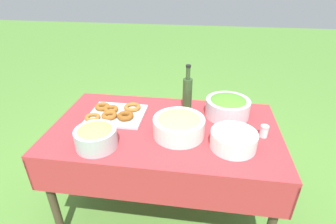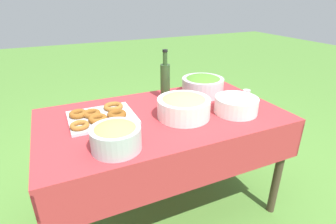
# 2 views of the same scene
# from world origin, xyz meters

# --- Properties ---
(ground_plane) EXTENTS (14.00, 14.00, 0.00)m
(ground_plane) POSITION_xyz_m (0.00, 0.00, 0.00)
(ground_plane) COLOR #568C38
(picnic_table) EXTENTS (1.42, 0.81, 0.71)m
(picnic_table) POSITION_xyz_m (0.00, 0.00, 0.61)
(picnic_table) COLOR #B73338
(picnic_table) RESTS_ON ground_plane
(salad_bowl) EXTENTS (0.29, 0.29, 0.14)m
(salad_bowl) POSITION_xyz_m (-0.39, -0.20, 0.78)
(salad_bowl) COLOR silver
(salad_bowl) RESTS_ON picnic_table
(pasta_bowl) EXTENTS (0.30, 0.30, 0.13)m
(pasta_bowl) POSITION_xyz_m (-0.10, 0.08, 0.78)
(pasta_bowl) COLOR white
(pasta_bowl) RESTS_ON picnic_table
(donut_platter) EXTENTS (0.38, 0.32, 0.05)m
(donut_platter) POSITION_xyz_m (0.35, -0.09, 0.73)
(donut_platter) COLOR silver
(donut_platter) RESTS_ON picnic_table
(plate_stack) EXTENTS (0.25, 0.25, 0.10)m
(plate_stack) POSITION_xyz_m (-0.41, 0.16, 0.75)
(plate_stack) COLOR white
(plate_stack) RESTS_ON picnic_table
(olive_oil_bottle) EXTENTS (0.06, 0.06, 0.33)m
(olive_oil_bottle) POSITION_xyz_m (-0.12, -0.24, 0.84)
(olive_oil_bottle) COLOR #2D4723
(olive_oil_bottle) RESTS_ON picnic_table
(fruit_bowl) EXTENTS (0.23, 0.23, 0.13)m
(fruit_bowl) POSITION_xyz_m (0.34, 0.25, 0.77)
(fruit_bowl) COLOR #B2B7BC
(fruit_bowl) RESTS_ON picnic_table
(salt_shaker) EXTENTS (0.05, 0.05, 0.07)m
(salt_shaker) POSITION_xyz_m (-0.59, 0.02, 0.74)
(salt_shaker) COLOR white
(salt_shaker) RESTS_ON picnic_table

